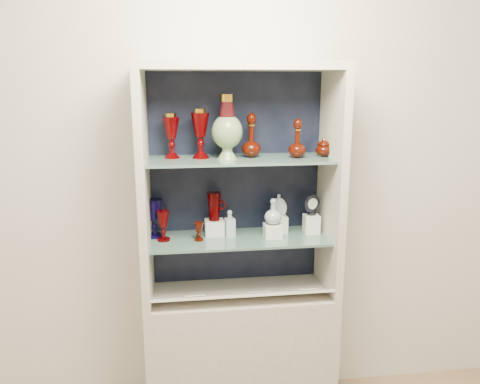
{
  "coord_description": "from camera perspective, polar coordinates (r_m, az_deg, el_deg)",
  "views": [
    {
      "loc": [
        -0.3,
        -0.77,
        1.85
      ],
      "look_at": [
        0.0,
        1.53,
        1.3
      ],
      "focal_mm": 35.0,
      "sensor_mm": 36.0,
      "label": 1
    }
  ],
  "objects": [
    {
      "name": "label_card_1",
      "position": [
        2.46,
        2.32,
        -12.08
      ],
      "size": [
        0.1,
        0.06,
        0.03
      ],
      "primitive_type": "cube",
      "rotation": [
        -0.44,
        0.0,
        0.0
      ],
      "color": "white",
      "rests_on": "label_ledge"
    },
    {
      "name": "ruby_goblet_small",
      "position": [
        2.42,
        -5.04,
        -4.82
      ],
      "size": [
        0.06,
        0.06,
        0.1
      ],
      "primitive_type": null,
      "rotation": [
        0.0,
        0.0,
        0.26
      ],
      "color": "#410D03",
      "rests_on": "shelf_lower"
    },
    {
      "name": "cobalt_goblet",
      "position": [
        2.49,
        -10.39,
        -3.17
      ],
      "size": [
        0.09,
        0.09,
        0.2
      ],
      "primitive_type": null,
      "rotation": [
        0.0,
        0.0,
        0.09
      ],
      "color": "#0B043C",
      "rests_on": "shelf_lower"
    },
    {
      "name": "cabinet_base",
      "position": [
        2.74,
        0.0,
        -19.16
      ],
      "size": [
        1.0,
        0.4,
        0.75
      ],
      "primitive_type": "cube",
      "color": "#BEB4A1",
      "rests_on": "ground"
    },
    {
      "name": "ruby_goblet_tall",
      "position": [
        2.43,
        -9.34,
        -4.08
      ],
      "size": [
        0.07,
        0.07,
        0.16
      ],
      "primitive_type": null,
      "rotation": [
        0.0,
        0.0,
        -0.16
      ],
      "color": "#420000",
      "rests_on": "shelf_lower"
    },
    {
      "name": "cabinet_side_left",
      "position": [
        2.36,
        -11.63,
        0.24
      ],
      "size": [
        0.04,
        0.4,
        1.15
      ],
      "primitive_type": "cube",
      "color": "#BEB4A1",
      "rests_on": "cabinet_base"
    },
    {
      "name": "cabinet_side_right",
      "position": [
        2.48,
        11.06,
        0.89
      ],
      "size": [
        0.04,
        0.4,
        1.15
      ],
      "primitive_type": "cube",
      "color": "#BEB4A1",
      "rests_on": "cabinet_base"
    },
    {
      "name": "clear_round_decanter",
      "position": [
        2.44,
        4.05,
        -2.45
      ],
      "size": [
        0.11,
        0.11,
        0.13
      ],
      "primitive_type": null,
      "rotation": [
        0.0,
        0.0,
        0.24
      ],
      "color": "#A7BDC2",
      "rests_on": "riser_clear_round_decanter"
    },
    {
      "name": "label_ledge",
      "position": [
        2.45,
        0.34,
        -12.52
      ],
      "size": [
        0.92,
        0.17,
        0.09
      ],
      "primitive_type": "cube",
      "rotation": [
        -0.44,
        0.0,
        0.0
      ],
      "color": "#BEB4A1",
      "rests_on": "cabinet_base"
    },
    {
      "name": "cabinet_back_panel",
      "position": [
        2.56,
        -0.56,
        1.52
      ],
      "size": [
        0.98,
        0.02,
        1.15
      ],
      "primitive_type": "cube",
      "color": "black",
      "rests_on": "cabinet_base"
    },
    {
      "name": "ruby_decanter_a",
      "position": [
        2.39,
        1.39,
        7.26
      ],
      "size": [
        0.1,
        0.1,
        0.25
      ],
      "primitive_type": null,
      "rotation": [
        0.0,
        0.0,
        -0.03
      ],
      "color": "#410D03",
      "rests_on": "shelf_upper"
    },
    {
      "name": "riser_flat_flask",
      "position": [
        2.55,
        4.69,
        -3.89
      ],
      "size": [
        0.09,
        0.09,
        0.09
      ],
      "primitive_type": "cube",
      "color": "silver",
      "rests_on": "shelf_lower"
    },
    {
      "name": "pedestal_lamp_right",
      "position": [
        2.37,
        -4.86,
        7.11
      ],
      "size": [
        0.12,
        0.12,
        0.25
      ],
      "primitive_type": null,
      "rotation": [
        0.0,
        0.0,
        -0.32
      ],
      "color": "#420000",
      "rests_on": "shelf_upper"
    },
    {
      "name": "cameo_medallion",
      "position": [
        2.52,
        8.77,
        -1.52
      ],
      "size": [
        0.1,
        0.07,
        0.12
      ],
      "primitive_type": null,
      "rotation": [
        0.0,
        0.0,
        0.36
      ],
      "color": "black",
      "rests_on": "riser_cameo_medallion"
    },
    {
      "name": "cabinet_top_cap",
      "position": [
        2.32,
        0.0,
        15.1
      ],
      "size": [
        1.0,
        0.4,
        0.04
      ],
      "primitive_type": "cube",
      "color": "#BEB4A1",
      "rests_on": "cabinet_side_left"
    },
    {
      "name": "label_card_0",
      "position": [
        2.43,
        -5.51,
        -12.47
      ],
      "size": [
        0.1,
        0.06,
        0.03
      ],
      "primitive_type": "cube",
      "rotation": [
        -0.44,
        0.0,
        0.0
      ],
      "color": "white",
      "rests_on": "label_ledge"
    },
    {
      "name": "label_card_3",
      "position": [
        2.45,
        2.01,
        -12.1
      ],
      "size": [
        0.1,
        0.06,
        0.03
      ],
      "primitive_type": "cube",
      "rotation": [
        -0.44,
        0.0,
        0.0
      ],
      "color": "white",
      "rests_on": "label_ledge"
    },
    {
      "name": "clear_square_bottle",
      "position": [
        2.47,
        -1.26,
        -3.83
      ],
      "size": [
        0.06,
        0.06,
        0.14
      ],
      "primitive_type": null,
      "rotation": [
        0.0,
        0.0,
        0.19
      ],
      "color": "#A7BDC2",
      "rests_on": "shelf_lower"
    },
    {
      "name": "pedestal_lamp_left",
      "position": [
        2.39,
        -8.36,
        6.79
      ],
      "size": [
        0.1,
        0.1,
        0.22
      ],
      "primitive_type": null,
      "rotation": [
        0.0,
        0.0,
        -0.21
      ],
      "color": "#420000",
      "rests_on": "shelf_upper"
    },
    {
      "name": "enamel_urn",
      "position": [
        2.33,
        -1.58,
        7.93
      ],
      "size": [
        0.2,
        0.2,
        0.32
      ],
      "primitive_type": null,
      "rotation": [
        0.0,
        0.0,
        0.37
      ],
      "color": "#104724",
      "rests_on": "shelf_upper"
    },
    {
      "name": "lidded_bowl",
      "position": [
        2.46,
        10.17,
        5.43
      ],
      "size": [
        0.1,
        0.1,
        0.1
      ],
      "primitive_type": null,
      "rotation": [
        0.0,
        0.0,
        0.15
      ],
      "color": "#410D03",
      "rests_on": "shelf_upper"
    },
    {
      "name": "riser_ruby_pitcher",
      "position": [
        2.5,
        -3.14,
        -4.33
      ],
      "size": [
        0.1,
        0.1,
        0.08
      ],
      "primitive_type": "cube",
      "color": "silver",
      "rests_on": "shelf_lower"
    },
    {
      "name": "flat_flask",
      "position": [
        2.52,
        4.73,
        -1.57
      ],
      "size": [
        0.09,
        0.06,
        0.12
      ],
      "primitive_type": null,
      "rotation": [
        0.0,
        0.0,
        -0.27
      ],
      "color": "#B6BEC9",
      "rests_on": "riser_flat_flask"
    },
    {
      "name": "riser_cameo_medallion",
      "position": [
        2.55,
        8.69,
        -3.87
      ],
      "size": [
        0.08,
        0.08,
        0.1
      ],
      "primitive_type": "cube",
      "color": "silver",
      "rests_on": "shelf_lower"
    },
    {
      "name": "wall_back",
      "position": [
        2.57,
        -0.64,
        3.29
      ],
      "size": [
        3.5,
        0.02,
        2.8
      ],
      "primitive_type": "cube",
      "color": "silver",
      "rests_on": "ground"
    },
    {
      "name": "shelf_lower",
      "position": [
        2.47,
        -0.06,
        -5.69
      ],
      "size": [
        0.92,
        0.34,
        0.01
      ],
      "primitive_type": "cube",
      "color": "slate",
      "rests_on": "cabinet_side_left"
    },
    {
      "name": "label_card_2",
      "position": [
        2.51,
        8.18,
        -11.65
      ],
      "size": [
        0.1,
        0.06,
        0.03
      ],
      "primitive_type": "cube",
      "rotation": [
        -0.44,
        0.0,
        0.0
      ],
      "color": "white",
      "rests_on": "label_ledge"
    },
    {
      "name": "ruby_decanter_b",
      "position": [
        2.39,
        7.02,
        6.65
      ],
      "size": [
        0.1,
        0.1,
        0.21
      ],
      "primitive_type": null,
      "rotation": [
        0.0,
        0.0,
        0.15
      ],
      "color": "#410D03",
      "rests_on": "shelf_upper"
    },
    {
      "name": "ruby_pitcher",
      "position": [
        2.47,
        -3.17,
        -1.77
      ],
      "size": [
        0.13,
        0.09,
        0.15
      ],
      "primitive_type": null,
      "rotation": [
        0.0,
        0.0,
        -0.22
      ],
      "color": "#420000",
      "rests_on": "riser_ruby_pitcher"
    },
    {
      "name": "riser_clear_round_decanter",
      "position": [
        2.47,
        4.01,
        -4.72
      ],
      "size": [
        0.09,
        0.09,
        0.07
      ],
      "primitive_type": "cube",
      "color": "silver",
      "rests_on": "shelf_lower"
    },
    {
      "name": "shelf_upper",
      "position": [
        2.37,
        -0.06,
        3.98
      ],
      "size": [
        0.92,
        0.34,
        0.01
      ],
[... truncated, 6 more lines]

